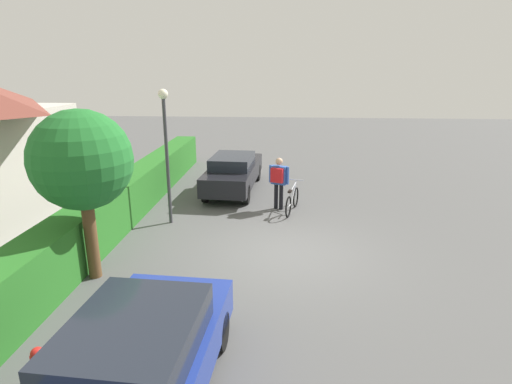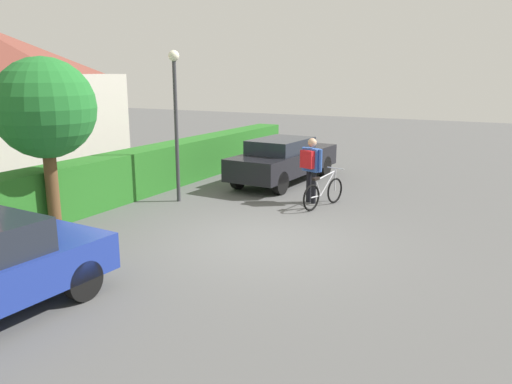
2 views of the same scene
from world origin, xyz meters
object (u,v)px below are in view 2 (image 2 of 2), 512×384
at_px(bicycle, 323,193).
at_px(street_lamp, 175,105).
at_px(person_rider, 311,164).
at_px(parked_car_far, 284,159).
at_px(tree_kerbside, 45,109).

height_order(bicycle, street_lamp, street_lamp).
height_order(person_rider, street_lamp, street_lamp).
xyz_separation_m(parked_car_far, tree_kerbside, (-6.94, 2.26, 1.89)).
xyz_separation_m(street_lamp, tree_kerbside, (-3.43, 0.79, 0.07)).
bearing_deg(bicycle, tree_kerbside, 136.38).
bearing_deg(tree_kerbside, street_lamp, -12.90).
bearing_deg(tree_kerbside, parked_car_far, -18.06).
height_order(parked_car_far, tree_kerbside, tree_kerbside).
relative_size(parked_car_far, bicycle, 2.74).
relative_size(parked_car_far, street_lamp, 1.19).
distance_m(bicycle, person_rider, 0.84).
distance_m(street_lamp, tree_kerbside, 3.52).
xyz_separation_m(bicycle, tree_kerbside, (-4.66, 4.44, 2.26)).
bearing_deg(tree_kerbside, person_rider, -39.21).
relative_size(street_lamp, tree_kerbside, 1.06).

